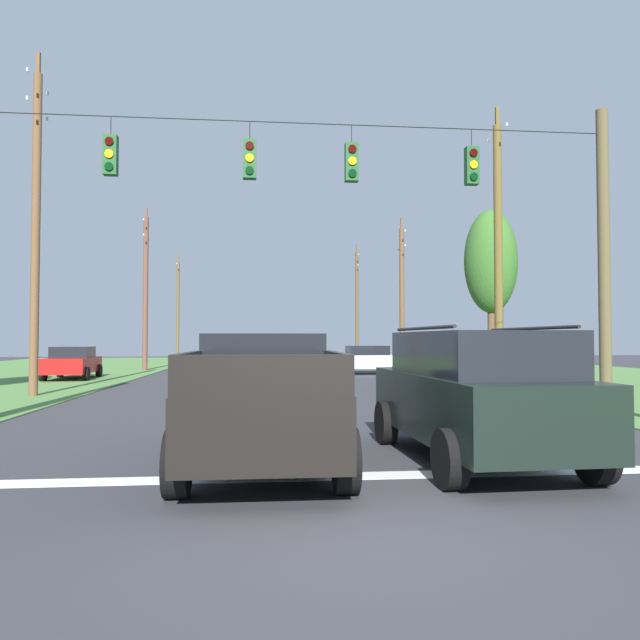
# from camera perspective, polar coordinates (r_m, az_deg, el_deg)

# --- Properties ---
(ground_plane) EXTENTS (120.00, 120.00, 0.00)m
(ground_plane) POSITION_cam_1_polar(r_m,az_deg,el_deg) (6.24, 3.57, -19.24)
(ground_plane) COLOR #333338
(stop_bar_stripe) EXTENTS (12.82, 0.45, 0.01)m
(stop_bar_stripe) POSITION_cam_1_polar(r_m,az_deg,el_deg) (8.34, 1.08, -14.75)
(stop_bar_stripe) COLOR white
(stop_bar_stripe) RESTS_ON ground
(lane_dash_0) EXTENTS (2.50, 0.15, 0.01)m
(lane_dash_0) POSITION_cam_1_polar(r_m,az_deg,el_deg) (14.22, -1.79, -9.37)
(lane_dash_0) COLOR white
(lane_dash_0) RESTS_ON ground
(lane_dash_1) EXTENTS (2.50, 0.15, 0.01)m
(lane_dash_1) POSITION_cam_1_polar(r_m,az_deg,el_deg) (21.29, -3.08, -6.87)
(lane_dash_1) COLOR white
(lane_dash_1) RESTS_ON ground
(lane_dash_2) EXTENTS (2.50, 0.15, 0.01)m
(lane_dash_2) POSITION_cam_1_polar(r_m,az_deg,el_deg) (29.21, -3.78, -5.50)
(lane_dash_2) COLOR white
(lane_dash_2) RESTS_ON ground
(lane_dash_3) EXTENTS (2.50, 0.15, 0.01)m
(lane_dash_3) POSITION_cam_1_polar(r_m,az_deg,el_deg) (36.74, -4.16, -4.75)
(lane_dash_3) COLOR white
(lane_dash_3) RESTS_ON ground
(overhead_signal_span) EXTENTS (15.44, 0.31, 7.78)m
(overhead_signal_span) POSITION_cam_1_polar(r_m,az_deg,el_deg) (14.61, -1.22, 7.86)
(overhead_signal_span) COLOR brown
(overhead_signal_span) RESTS_ON ground
(pickup_truck) EXTENTS (2.31, 5.41, 1.95)m
(pickup_truck) POSITION_cam_1_polar(r_m,az_deg,el_deg) (9.14, -5.45, -7.48)
(pickup_truck) COLOR black
(pickup_truck) RESTS_ON ground
(suv_black) EXTENTS (2.35, 4.87, 2.05)m
(suv_black) POSITION_cam_1_polar(r_m,az_deg,el_deg) (9.46, 14.58, -6.67)
(suv_black) COLOR black
(suv_black) RESTS_ON ground
(distant_car_crossing_white) EXTENTS (4.38, 2.17, 1.52)m
(distant_car_crossing_white) POSITION_cam_1_polar(r_m,az_deg,el_deg) (31.93, 4.54, -3.78)
(distant_car_crossing_white) COLOR silver
(distant_car_crossing_white) RESTS_ON ground
(distant_car_oncoming) EXTENTS (2.26, 4.42, 1.52)m
(distant_car_oncoming) POSITION_cam_1_polar(r_m,az_deg,el_deg) (30.02, -22.59, -3.77)
(distant_car_oncoming) COLOR maroon
(distant_car_oncoming) RESTS_ON ground
(distant_car_far_parked) EXTENTS (4.34, 2.09, 1.52)m
(distant_car_far_parked) POSITION_cam_1_polar(r_m,az_deg,el_deg) (25.38, 15.05, -4.22)
(distant_car_far_parked) COLOR black
(distant_car_far_parked) RESTS_ON ground
(utility_pole_mid_right) EXTENTS (0.32, 1.83, 10.67)m
(utility_pole_mid_right) POSITION_cam_1_polar(r_m,az_deg,el_deg) (23.51, 16.71, 6.22)
(utility_pole_mid_right) COLOR brown
(utility_pole_mid_right) RESTS_ON ground
(utility_pole_far_right) EXTENTS (0.32, 1.85, 9.53)m
(utility_pole_far_right) POSITION_cam_1_polar(r_m,az_deg,el_deg) (37.71, 7.85, 2.42)
(utility_pole_far_right) COLOR brown
(utility_pole_far_right) RESTS_ON ground
(utility_pole_near_left) EXTENTS (0.31, 1.99, 10.40)m
(utility_pole_near_left) POSITION_cam_1_polar(r_m,az_deg,el_deg) (53.20, 3.55, 1.60)
(utility_pole_near_left) COLOR brown
(utility_pole_near_left) RESTS_ON ground
(utility_pole_far_left) EXTENTS (0.28, 1.86, 11.37)m
(utility_pole_far_left) POSITION_cam_1_polar(r_m,az_deg,el_deg) (21.85, -25.57, 8.34)
(utility_pole_far_left) COLOR brown
(utility_pole_far_left) RESTS_ON ground
(utility_pole_distant_right) EXTENTS (0.30, 1.59, 9.74)m
(utility_pole_distant_right) POSITION_cam_1_polar(r_m,az_deg,el_deg) (37.14, -16.37, 2.81)
(utility_pole_distant_right) COLOR brown
(utility_pole_distant_right) RESTS_ON ground
(utility_pole_distant_left) EXTENTS (0.27, 1.82, 9.41)m
(utility_pole_distant_left) POSITION_cam_1_polar(r_m,az_deg,el_deg) (53.81, -13.46, 1.06)
(utility_pole_distant_left) COLOR brown
(utility_pole_distant_left) RESTS_ON ground
(tree_roadside_right) EXTENTS (2.56, 2.56, 8.22)m
(tree_roadside_right) POSITION_cam_1_polar(r_m,az_deg,el_deg) (30.41, 16.04, 5.32)
(tree_roadside_right) COLOR brown
(tree_roadside_right) RESTS_ON ground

